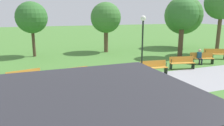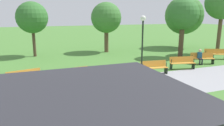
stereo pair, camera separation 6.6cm
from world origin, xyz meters
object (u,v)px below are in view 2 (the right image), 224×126
at_px(bench_2, 182,62).
at_px(tree_0, 183,15).
at_px(tree_3, 184,15).
at_px(lamp_post, 143,35).
at_px(bench_1, 202,58).
at_px(bench_3, 154,67).
at_px(tree_4, 223,3).
at_px(bench_4, 118,71).
at_px(bench_5, 74,75).
at_px(person_seated, 200,56).
at_px(bench_0, 215,54).
at_px(tree_2, 32,18).
at_px(bench_6, 25,78).
at_px(tree_1, 106,18).

bearing_deg(bench_2, tree_0, -113.12).
height_order(tree_3, lamp_post, tree_3).
height_order(bench_1, bench_3, same).
bearing_deg(lamp_post, tree_4, -157.05).
bearing_deg(bench_3, bench_2, -163.26).
height_order(bench_4, bench_5, same).
distance_m(bench_2, person_seated, 2.41).
bearing_deg(bench_4, bench_2, -173.32).
relative_size(bench_4, tree_3, 0.31).
xyz_separation_m(bench_0, tree_2, (14.92, -6.99, 3.10)).
bearing_deg(tree_4, tree_2, -17.75).
xyz_separation_m(bench_5, tree_4, (-14.98, -3.90, 4.47)).
distance_m(person_seated, tree_0, 4.32).
xyz_separation_m(bench_1, bench_3, (5.22, 1.24, 0.00)).
relative_size(tree_0, tree_4, 0.80).
xyz_separation_m(bench_1, person_seated, (0.28, 0.05, 0.16)).
height_order(bench_6, tree_1, tree_1).
relative_size(bench_5, tree_3, 0.32).
height_order(bench_0, tree_3, tree_3).
height_order(tree_3, tree_4, tree_4).
distance_m(bench_6, tree_0, 14.21).
height_order(tree_1, lamp_post, tree_1).
relative_size(bench_2, tree_4, 0.29).
distance_m(tree_0, tree_4, 4.44).
distance_m(person_seated, tree_4, 6.91).
distance_m(bench_5, tree_1, 10.94).
bearing_deg(lamp_post, person_seated, -162.91).
relative_size(bench_0, tree_0, 0.35).
distance_m(bench_3, tree_4, 11.30).
bearing_deg(bench_1, bench_6, 23.49).
distance_m(bench_3, tree_0, 7.49).
bearing_deg(bench_2, bench_5, 16.77).
distance_m(bench_3, tree_1, 9.61).
distance_m(bench_4, person_seated, 7.74).
xyz_separation_m(bench_3, tree_4, (-9.61, -3.90, 4.47)).
height_order(bench_0, person_seated, person_seated).
bearing_deg(tree_1, tree_4, 151.85).
relative_size(tree_0, tree_3, 0.89).
distance_m(bench_1, bench_4, 8.02).
relative_size(tree_4, lamp_post, 1.72).
height_order(bench_0, bench_2, same).
bearing_deg(tree_0, tree_1, -42.76).
xyz_separation_m(bench_3, person_seated, (-4.94, -1.19, 0.16)).
bearing_deg(bench_2, bench_4, 20.11).
distance_m(bench_0, bench_3, 8.02).
bearing_deg(bench_5, bench_2, 176.62).
distance_m(tree_1, lamp_post, 9.97).
xyz_separation_m(bench_0, bench_4, (10.36, 2.46, 0.00)).
xyz_separation_m(bench_4, tree_4, (-12.30, -4.05, 4.47)).
distance_m(bench_3, bench_5, 5.36).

